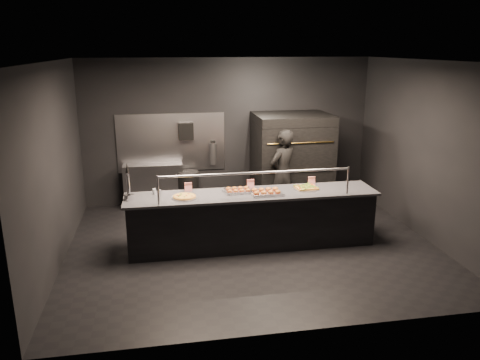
{
  "coord_description": "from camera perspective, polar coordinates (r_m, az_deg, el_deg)",
  "views": [
    {
      "loc": [
        -1.46,
        -7.08,
        3.21
      ],
      "look_at": [
        -0.17,
        0.2,
        1.09
      ],
      "focal_mm": 35.0,
      "sensor_mm": 36.0,
      "label": 1
    }
  ],
  "objects": [
    {
      "name": "room",
      "position": [
        7.47,
        1.28,
        2.72
      ],
      "size": [
        6.04,
        6.0,
        3.0
      ],
      "color": "black",
      "rests_on": "ground"
    },
    {
      "name": "prep_shelf",
      "position": [
        9.8,
        -10.47,
        -0.65
      ],
      "size": [
        1.2,
        0.35,
        0.9
      ],
      "primitive_type": "cube",
      "color": "#99999E",
      "rests_on": "ground"
    },
    {
      "name": "towel_dispenser",
      "position": [
        9.63,
        -6.62,
        5.96
      ],
      "size": [
        0.3,
        0.2,
        0.35
      ],
      "primitive_type": "cube",
      "color": "black",
      "rests_on": "room"
    },
    {
      "name": "worker",
      "position": [
        8.95,
        5.2,
        0.72
      ],
      "size": [
        0.75,
        0.69,
        1.72
      ],
      "primitive_type": "imported",
      "rotation": [
        0.0,
        0.0,
        3.72
      ],
      "color": "black",
      "rests_on": "ground"
    },
    {
      "name": "condiment_jar",
      "position": [
        7.63,
        -10.21,
        -1.4
      ],
      "size": [
        0.14,
        0.05,
        0.09
      ],
      "color": "silver",
      "rests_on": "service_counter"
    },
    {
      "name": "fire_extinguisher",
      "position": [
        9.79,
        -3.31,
        3.27
      ],
      "size": [
        0.14,
        0.14,
        0.51
      ],
      "color": "#B2B2B7",
      "rests_on": "room"
    },
    {
      "name": "round_pizza",
      "position": [
        7.4,
        -6.79,
        -2.03
      ],
      "size": [
        0.42,
        0.42,
        0.03
      ],
      "color": "silver",
      "rests_on": "service_counter"
    },
    {
      "name": "slider_tray_a",
      "position": [
        7.64,
        -0.23,
        -1.26
      ],
      "size": [
        0.51,
        0.44,
        0.07
      ],
      "color": "silver",
      "rests_on": "service_counter"
    },
    {
      "name": "trash_bin",
      "position": [
        9.74,
        -6.33,
        -1.08
      ],
      "size": [
        0.44,
        0.44,
        0.74
      ],
      "primitive_type": "cylinder",
      "color": "black",
      "rests_on": "ground"
    },
    {
      "name": "service_counter",
      "position": [
        7.73,
        1.48,
        -4.82
      ],
      "size": [
        4.1,
        0.78,
        1.37
      ],
      "color": "black",
      "rests_on": "ground"
    },
    {
      "name": "beer_tap",
      "position": [
        7.4,
        -13.44,
        -1.13
      ],
      "size": [
        0.15,
        0.22,
        0.59
      ],
      "color": "silver",
      "rests_on": "service_counter"
    },
    {
      "name": "pizza_oven",
      "position": [
        9.63,
        6.26,
        2.42
      ],
      "size": [
        1.5,
        1.23,
        1.91
      ],
      "color": "black",
      "rests_on": "ground"
    },
    {
      "name": "tent_cards",
      "position": [
        7.83,
        1.36,
        -0.45
      ],
      "size": [
        2.23,
        0.04,
        0.15
      ],
      "color": "white",
      "rests_on": "service_counter"
    },
    {
      "name": "square_pizza",
      "position": [
        7.89,
        8.06,
        -0.91
      ],
      "size": [
        0.43,
        0.43,
        0.05
      ],
      "color": "silver",
      "rests_on": "service_counter"
    },
    {
      "name": "slider_tray_b",
      "position": [
        7.55,
        3.2,
        -1.45
      ],
      "size": [
        0.56,
        0.45,
        0.08
      ],
      "color": "silver",
      "rests_on": "service_counter"
    }
  ]
}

